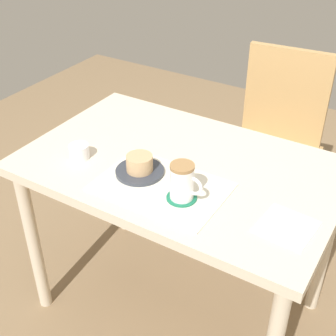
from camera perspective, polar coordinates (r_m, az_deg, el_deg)
ground_plane at (r=2.09m, az=1.23°, el=-16.35°), size 4.40×4.40×0.02m
dining_table at (r=1.65m, az=1.49°, el=-2.04°), size 1.08×0.69×0.72m
wooden_chair at (r=2.25m, az=12.84°, el=3.31°), size 0.45×0.45×0.89m
placemat at (r=1.48m, az=-0.81°, el=-2.27°), size 0.41×0.28×0.00m
pastry_plate at (r=1.54m, az=-3.45°, el=-0.42°), size 0.16×0.16×0.01m
pastry at (r=1.52m, az=-3.49°, el=0.60°), size 0.09×0.09×0.05m
coffee_coaster at (r=1.43m, az=1.67°, el=-3.64°), size 0.09×0.09×0.00m
coffee_mug at (r=1.39m, az=1.81°, el=-1.67°), size 0.11×0.07×0.12m
paper_napkin at (r=1.37m, az=14.27°, el=-6.93°), size 0.16×0.16×0.00m
sugar_bowl at (r=1.65m, az=-10.78°, el=2.00°), size 0.07×0.07×0.05m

